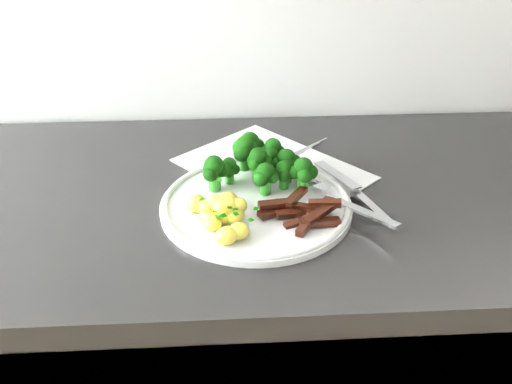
{
  "coord_description": "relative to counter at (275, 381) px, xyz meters",
  "views": [
    {
      "loc": [
        -0.21,
        0.9,
        1.35
      ],
      "look_at": [
        -0.16,
        1.63,
        0.91
      ],
      "focal_mm": 39.76,
      "sensor_mm": 36.0,
      "label": 1
    }
  ],
  "objects": [
    {
      "name": "counter",
      "position": [
        0.0,
        0.0,
        0.0
      ],
      "size": [
        2.36,
        0.59,
        0.88
      ],
      "color": "black",
      "rests_on": "ground"
    },
    {
      "name": "recipe_paper",
      "position": [
        -0.01,
        0.08,
        0.44
      ],
      "size": [
        0.36,
        0.37,
        0.0
      ],
      "color": "silver",
      "rests_on": "counter"
    },
    {
      "name": "plate",
      "position": [
        -0.04,
        -0.05,
        0.45
      ],
      "size": [
        0.29,
        0.29,
        0.02
      ],
      "color": "white",
      "rests_on": "counter"
    },
    {
      "name": "broccoli",
      "position": [
        -0.03,
        0.02,
        0.49
      ],
      "size": [
        0.18,
        0.14,
        0.07
      ],
      "color": "#226B19",
      "rests_on": "plate"
    },
    {
      "name": "potatoes",
      "position": [
        -0.09,
        -0.1,
        0.47
      ],
      "size": [
        0.1,
        0.12,
        0.04
      ],
      "color": "#FFF053",
      "rests_on": "plate"
    },
    {
      "name": "beef_strips",
      "position": [
        0.02,
        -0.09,
        0.46
      ],
      "size": [
        0.12,
        0.12,
        0.03
      ],
      "color": "black",
      "rests_on": "plate"
    },
    {
      "name": "fork",
      "position": [
        0.09,
        -0.06,
        0.46
      ],
      "size": [
        0.13,
        0.18,
        0.02
      ],
      "color": "#B7B7BC",
      "rests_on": "plate"
    },
    {
      "name": "knife",
      "position": [
        0.12,
        -0.04,
        0.45
      ],
      "size": [
        0.09,
        0.19,
        0.02
      ],
      "color": "#B7B7BC",
      "rests_on": "plate"
    }
  ]
}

